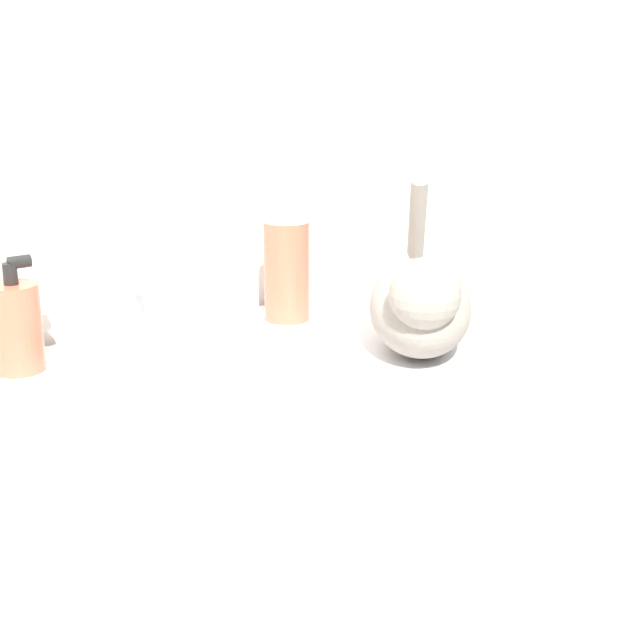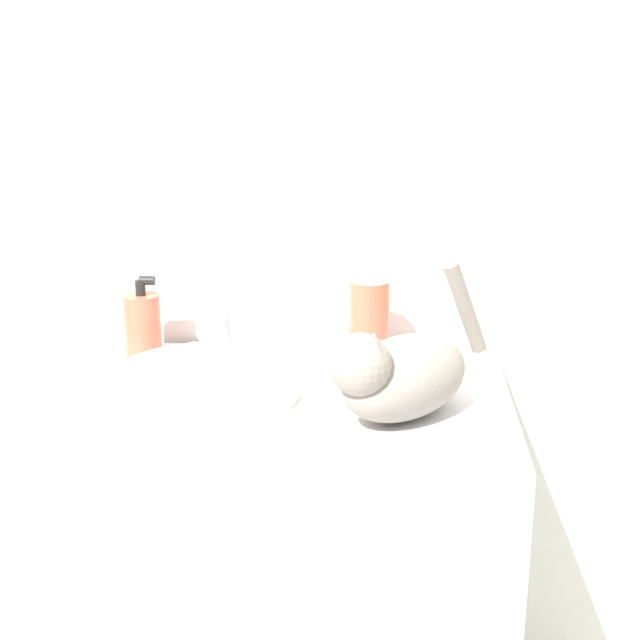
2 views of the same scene
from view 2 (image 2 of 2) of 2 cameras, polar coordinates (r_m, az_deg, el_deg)
The scene contains 7 objects.
wall_back at distance 1.79m, azimuth -0.75°, elevation 11.68°, with size 6.00×0.05×2.50m.
vanity_cabinet at distance 1.77m, azimuth -1.73°, elevation -17.45°, with size 0.77×0.57×0.83m.
sink_basin at distance 1.58m, azimuth -7.26°, elevation -4.01°, with size 0.33×0.33×0.05m.
faucet at distance 1.73m, azimuth -6.15°, elevation -1.23°, with size 0.16×0.11×0.12m.
cat at distance 1.46m, azimuth 5.12°, elevation -3.40°, with size 0.30×0.34×0.25m.
soap_bottle at distance 1.80m, azimuth -11.28°, elevation -0.28°, with size 0.07×0.07×0.16m.
spray_bottle at distance 1.71m, azimuth 3.18°, elevation 0.29°, with size 0.08×0.08×0.20m.
Camera 2 is at (0.18, -1.18, 1.40)m, focal length 50.00 mm.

